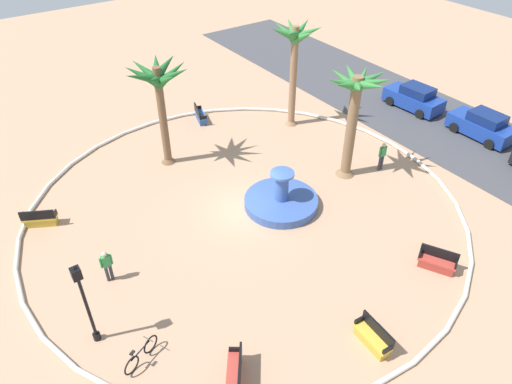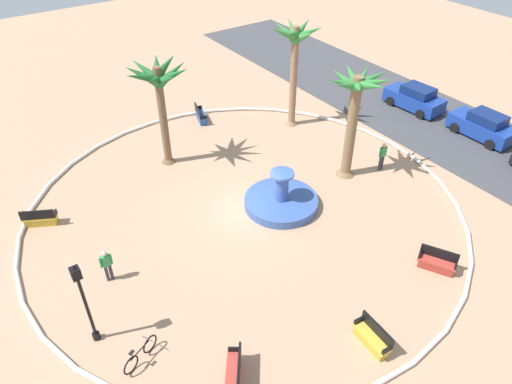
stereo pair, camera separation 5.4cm
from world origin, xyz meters
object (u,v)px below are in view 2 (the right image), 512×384
palm_tree_near_fountain (159,86)px  palm_tree_by_curb (355,102)px  bench_southeast (40,219)px  parked_car_second (483,126)px  parked_car_leftmost (415,98)px  bicycle_red_frame (140,354)px  person_cyclist_photo (382,155)px  palm_tree_mid_plaza (295,50)px  bench_southwest (372,338)px  bench_north (234,373)px  bench_west (437,263)px  fountain (281,201)px  lamppost (84,298)px  bench_east (201,116)px  person_cyclist_helmet (107,264)px

palm_tree_near_fountain → palm_tree_by_curb: palm_tree_by_curb is taller
bench_southeast → parked_car_second: (7.10, 24.83, 0.43)m
parked_car_leftmost → bicycle_red_frame: bearing=-72.1°
person_cyclist_photo → parked_car_second: (1.03, 7.83, -0.18)m
palm_tree_mid_plaza → parked_car_leftmost: (3.10, 8.25, -4.18)m
bench_southwest → person_cyclist_photo: 11.85m
palm_tree_by_curb → bench_north: 14.29m
palm_tree_by_curb → bench_west: palm_tree_by_curb is taller
parked_car_second → fountain: bearing=-96.5°
palm_tree_near_fountain → bicycle_red_frame: 13.76m
person_cyclist_photo → palm_tree_near_fountain: bearing=-128.9°
bench_west → parked_car_second: (-5.72, 11.55, 0.43)m
palm_tree_by_curb → bench_west: 8.75m
lamppost → bicycle_red_frame: size_ratio=2.46×
palm_tree_mid_plaza → bench_east: palm_tree_mid_plaza is taller
person_cyclist_helmet → parked_car_leftmost: 23.21m
fountain → person_cyclist_photo: bearing=84.8°
bench_north → parked_car_second: (-5.11, 21.58, 0.43)m
palm_tree_near_fountain → palm_tree_by_curb: (6.81, 7.49, -0.27)m
parked_car_leftmost → bench_east: bearing=-118.0°
fountain → bench_north: fountain is taller
person_cyclist_helmet → person_cyclist_photo: size_ratio=0.95×
fountain → bicycle_red_frame: bearing=-66.0°
palm_tree_mid_plaza → person_cyclist_photo: bearing=6.8°
palm_tree_mid_plaza → lamppost: (8.84, -16.26, -2.67)m
palm_tree_near_fountain → parked_car_leftmost: 17.66m
fountain → parked_car_second: fountain is taller
palm_tree_by_curb → bench_east: palm_tree_by_curb is taller
palm_tree_by_curb → parked_car_second: 10.58m
bench_north → lamppost: bearing=-142.4°
bench_north → fountain: bearing=133.2°
fountain → palm_tree_mid_plaza: (-6.45, 5.73, 4.66)m
parked_car_leftmost → palm_tree_by_curb: bearing=-71.3°
parked_car_second → bench_southeast: bearing=-106.0°
bench_east → bench_west: size_ratio=1.02×
bench_southeast → bench_southwest: size_ratio=1.01×
palm_tree_mid_plaza → fountain: bearing=-41.6°
bicycle_red_frame → parked_car_second: bearing=96.2°
bench_north → lamppost: 5.82m
palm_tree_near_fountain → palm_tree_mid_plaza: bearing=86.4°
bench_north → person_cyclist_photo: size_ratio=0.93×
palm_tree_mid_plaza → bench_southwest: size_ratio=4.07×
person_cyclist_helmet → person_cyclist_photo: (0.77, 15.58, 0.06)m
bench_west → bicycle_red_frame: size_ratio=1.04×
fountain → bench_north: (6.74, -7.18, 0.05)m
bench_east → palm_tree_near_fountain: bearing=-51.1°
palm_tree_mid_plaza → parked_car_second: 12.56m
bench_east → lamppost: lamppost is taller
bicycle_red_frame → person_cyclist_photo: bearing=102.7°
bench_southwest → bicycle_red_frame: (-4.24, -7.27, 0.04)m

